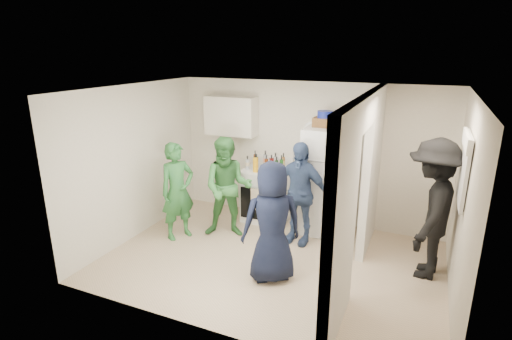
{
  "coord_description": "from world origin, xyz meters",
  "views": [
    {
      "loc": [
        1.91,
        -4.93,
        3.02
      ],
      "look_at": [
        -0.42,
        0.4,
        1.25
      ],
      "focal_mm": 28.0,
      "sensor_mm": 36.0,
      "label": 1
    }
  ],
  "objects_px": {
    "yellow_cup_stack_top": "(342,122)",
    "person_nook": "(432,209)",
    "stove": "(266,195)",
    "wicker_basket": "(324,122)",
    "person_denim": "(299,193)",
    "person_green_left": "(178,191)",
    "person_navy": "(272,223)",
    "person_green_center": "(228,188)",
    "blue_bowl": "(325,114)",
    "fridge": "(327,181)"
  },
  "relations": [
    {
      "from": "yellow_cup_stack_top",
      "to": "person_nook",
      "type": "xyz_separation_m",
      "value": [
        1.4,
        -0.7,
        -0.96
      ]
    },
    {
      "from": "stove",
      "to": "yellow_cup_stack_top",
      "type": "distance_m",
      "value": 1.96
    },
    {
      "from": "stove",
      "to": "wicker_basket",
      "type": "distance_m",
      "value": 1.71
    },
    {
      "from": "stove",
      "to": "person_denim",
      "type": "xyz_separation_m",
      "value": [
        0.79,
        -0.6,
        0.35
      ]
    },
    {
      "from": "person_green_left",
      "to": "person_navy",
      "type": "relative_size",
      "value": 0.97
    },
    {
      "from": "yellow_cup_stack_top",
      "to": "person_green_center",
      "type": "height_order",
      "value": "yellow_cup_stack_top"
    },
    {
      "from": "person_denim",
      "to": "person_nook",
      "type": "relative_size",
      "value": 0.86
    },
    {
      "from": "yellow_cup_stack_top",
      "to": "person_navy",
      "type": "xyz_separation_m",
      "value": [
        -0.51,
        -1.66,
        -1.1
      ]
    },
    {
      "from": "person_denim",
      "to": "blue_bowl",
      "type": "bearing_deg",
      "value": 78.05
    },
    {
      "from": "fridge",
      "to": "stove",
      "type": "bearing_deg",
      "value": 178.43
    },
    {
      "from": "person_green_center",
      "to": "stove",
      "type": "bearing_deg",
      "value": 47.79
    },
    {
      "from": "stove",
      "to": "person_green_left",
      "type": "xyz_separation_m",
      "value": [
        -1.06,
        -1.22,
        0.32
      ]
    },
    {
      "from": "wicker_basket",
      "to": "blue_bowl",
      "type": "bearing_deg",
      "value": 0.0
    },
    {
      "from": "yellow_cup_stack_top",
      "to": "blue_bowl",
      "type": "bearing_deg",
      "value": 154.89
    },
    {
      "from": "person_green_center",
      "to": "person_denim",
      "type": "height_order",
      "value": "person_green_center"
    },
    {
      "from": "person_green_left",
      "to": "person_green_center",
      "type": "distance_m",
      "value": 0.82
    },
    {
      "from": "yellow_cup_stack_top",
      "to": "person_denim",
      "type": "distance_m",
      "value": 1.3
    },
    {
      "from": "fridge",
      "to": "person_nook",
      "type": "bearing_deg",
      "value": -26.25
    },
    {
      "from": "wicker_basket",
      "to": "yellow_cup_stack_top",
      "type": "height_order",
      "value": "yellow_cup_stack_top"
    },
    {
      "from": "person_navy",
      "to": "person_denim",
      "type": "bearing_deg",
      "value": -124.54
    },
    {
      "from": "person_denim",
      "to": "person_navy",
      "type": "relative_size",
      "value": 1.01
    },
    {
      "from": "fridge",
      "to": "wicker_basket",
      "type": "bearing_deg",
      "value": 153.43
    },
    {
      "from": "person_green_left",
      "to": "person_nook",
      "type": "bearing_deg",
      "value": -55.86
    },
    {
      "from": "blue_bowl",
      "to": "yellow_cup_stack_top",
      "type": "bearing_deg",
      "value": -25.11
    },
    {
      "from": "wicker_basket",
      "to": "person_navy",
      "type": "height_order",
      "value": "wicker_basket"
    },
    {
      "from": "person_green_left",
      "to": "blue_bowl",
      "type": "bearing_deg",
      "value": -30.65
    },
    {
      "from": "wicker_basket",
      "to": "person_green_left",
      "type": "height_order",
      "value": "wicker_basket"
    },
    {
      "from": "person_denim",
      "to": "person_navy",
      "type": "height_order",
      "value": "person_denim"
    },
    {
      "from": "fridge",
      "to": "person_navy",
      "type": "distance_m",
      "value": 1.79
    },
    {
      "from": "person_green_left",
      "to": "person_navy",
      "type": "distance_m",
      "value": 1.95
    },
    {
      "from": "blue_bowl",
      "to": "person_navy",
      "type": "xyz_separation_m",
      "value": [
        -0.19,
        -1.81,
        -1.18
      ]
    },
    {
      "from": "wicker_basket",
      "to": "blue_bowl",
      "type": "relative_size",
      "value": 1.46
    },
    {
      "from": "fridge",
      "to": "blue_bowl",
      "type": "distance_m",
      "value": 1.11
    },
    {
      "from": "stove",
      "to": "blue_bowl",
      "type": "height_order",
      "value": "blue_bowl"
    },
    {
      "from": "person_nook",
      "to": "person_green_left",
      "type": "bearing_deg",
      "value": -75.51
    },
    {
      "from": "fridge",
      "to": "person_nook",
      "type": "relative_size",
      "value": 0.93
    },
    {
      "from": "stove",
      "to": "person_navy",
      "type": "height_order",
      "value": "person_navy"
    },
    {
      "from": "person_green_center",
      "to": "person_navy",
      "type": "relative_size",
      "value": 1.02
    },
    {
      "from": "blue_bowl",
      "to": "wicker_basket",
      "type": "bearing_deg",
      "value": 0.0
    },
    {
      "from": "fridge",
      "to": "person_denim",
      "type": "relative_size",
      "value": 1.08
    },
    {
      "from": "blue_bowl",
      "to": "yellow_cup_stack_top",
      "type": "height_order",
      "value": "blue_bowl"
    },
    {
      "from": "fridge",
      "to": "person_navy",
      "type": "height_order",
      "value": "fridge"
    },
    {
      "from": "fridge",
      "to": "person_green_center",
      "type": "xyz_separation_m",
      "value": [
        -1.44,
        -0.81,
        -0.06
      ]
    },
    {
      "from": "wicker_basket",
      "to": "person_green_left",
      "type": "xyz_separation_m",
      "value": [
        -2.06,
        -1.24,
        -1.07
      ]
    },
    {
      "from": "stove",
      "to": "wicker_basket",
      "type": "xyz_separation_m",
      "value": [
        1.0,
        0.02,
        1.4
      ]
    },
    {
      "from": "person_green_left",
      "to": "person_denim",
      "type": "xyz_separation_m",
      "value": [
        1.86,
        0.63,
        0.03
      ]
    },
    {
      "from": "stove",
      "to": "fridge",
      "type": "relative_size",
      "value": 0.53
    },
    {
      "from": "person_green_left",
      "to": "person_nook",
      "type": "height_order",
      "value": "person_nook"
    },
    {
      "from": "person_nook",
      "to": "person_green_center",
      "type": "bearing_deg",
      "value": -81.29
    },
    {
      "from": "fridge",
      "to": "blue_bowl",
      "type": "relative_size",
      "value": 7.51
    }
  ]
}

